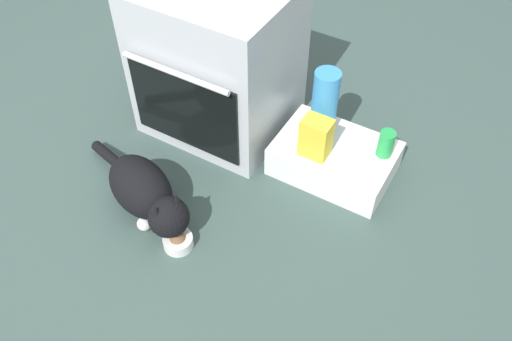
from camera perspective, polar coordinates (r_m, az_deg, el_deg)
name	(u,v)px	position (r m, az deg, el deg)	size (l,w,h in m)	color
ground	(165,188)	(2.33, -9.74, -1.81)	(8.00, 8.00, 0.00)	#384C47
oven	(218,60)	(2.38, -4.09, 11.67)	(0.62, 0.58, 0.71)	#B7BABF
pantry_cabinet	(334,158)	(2.34, 8.37, 1.29)	(0.50, 0.35, 0.15)	white
food_bowl	(178,241)	(2.12, -8.34, -7.46)	(0.12, 0.12, 0.07)	white
cat	(146,192)	(2.17, -11.73, -2.30)	(0.69, 0.33, 0.24)	black
soda_can	(386,144)	(2.25, 13.74, 2.81)	(0.07, 0.07, 0.12)	green
snack_bag	(316,138)	(2.18, 6.43, 3.52)	(0.12, 0.09, 0.18)	yellow
water_bottle	(325,102)	(2.26, 7.37, 7.27)	(0.11, 0.11, 0.30)	#388CD1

